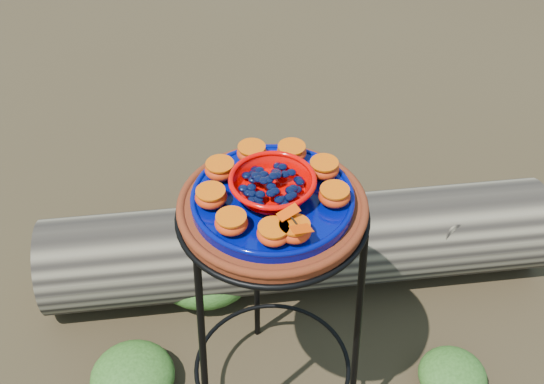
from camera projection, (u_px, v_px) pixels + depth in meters
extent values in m
cylinder|color=#48220B|center=(273.00, 209.00, 1.40)|extent=(0.38, 0.38, 0.03)
cylinder|color=#00065D|center=(273.00, 200.00, 1.38)|extent=(0.33, 0.33, 0.02)
ellipsoid|color=red|center=(295.00, 231.00, 1.27)|extent=(0.06, 0.06, 0.04)
ellipsoid|color=red|center=(334.00, 196.00, 1.34)|extent=(0.06, 0.06, 0.04)
ellipsoid|color=red|center=(324.00, 169.00, 1.41)|extent=(0.06, 0.06, 0.04)
ellipsoid|color=red|center=(292.00, 152.00, 1.45)|extent=(0.06, 0.06, 0.04)
ellipsoid|color=red|center=(252.00, 153.00, 1.44)|extent=(0.06, 0.06, 0.04)
ellipsoid|color=red|center=(220.00, 170.00, 1.40)|extent=(0.06, 0.06, 0.04)
ellipsoid|color=red|center=(211.00, 197.00, 1.34)|extent=(0.06, 0.06, 0.04)
ellipsoid|color=red|center=(231.00, 223.00, 1.29)|extent=(0.06, 0.06, 0.04)
ellipsoid|color=red|center=(274.00, 233.00, 1.27)|extent=(0.06, 0.06, 0.04)
ellipsoid|color=#1F4213|center=(132.00, 376.00, 1.86)|extent=(0.23, 0.23, 0.12)
ellipsoid|color=#1F4213|center=(453.00, 375.00, 1.87)|extent=(0.19, 0.19, 0.09)
ellipsoid|color=#1F4213|center=(205.00, 264.00, 2.13)|extent=(0.33, 0.33, 0.17)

